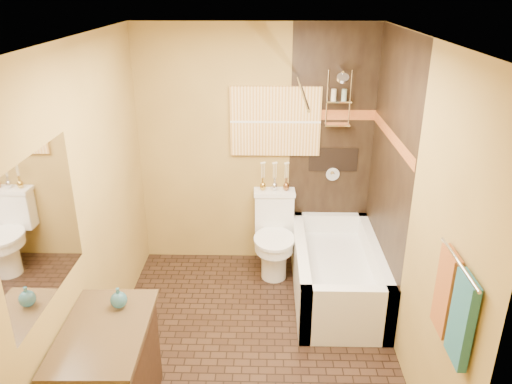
{
  "coord_description": "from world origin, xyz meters",
  "views": [
    {
      "loc": [
        0.12,
        -3.37,
        2.83
      ],
      "look_at": [
        0.03,
        0.4,
        1.24
      ],
      "focal_mm": 35.0,
      "sensor_mm": 36.0,
      "label": 1
    }
  ],
  "objects_px": {
    "toilet": "(274,235)",
    "vanity": "(109,377)",
    "sunset_painting": "(275,122)",
    "bathtub": "(337,276)"
  },
  "relations": [
    {
      "from": "bathtub",
      "to": "vanity",
      "type": "distance_m",
      "value": 2.33
    },
    {
      "from": "vanity",
      "to": "toilet",
      "type": "bearing_deg",
      "value": 59.4
    },
    {
      "from": "sunset_painting",
      "to": "vanity",
      "type": "height_order",
      "value": "sunset_painting"
    },
    {
      "from": "toilet",
      "to": "vanity",
      "type": "bearing_deg",
      "value": -120.79
    },
    {
      "from": "sunset_painting",
      "to": "vanity",
      "type": "xyz_separation_m",
      "value": [
        -1.12,
        -2.29,
        -1.15
      ]
    },
    {
      "from": "sunset_painting",
      "to": "toilet",
      "type": "relative_size",
      "value": 1.07
    },
    {
      "from": "toilet",
      "to": "bathtub",
      "type": "bearing_deg",
      "value": -38.5
    },
    {
      "from": "bathtub",
      "to": "vanity",
      "type": "relative_size",
      "value": 1.65
    },
    {
      "from": "sunset_painting",
      "to": "vanity",
      "type": "bearing_deg",
      "value": -116.2
    },
    {
      "from": "toilet",
      "to": "sunset_painting",
      "type": "bearing_deg",
      "value": 88.42
    }
  ]
}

